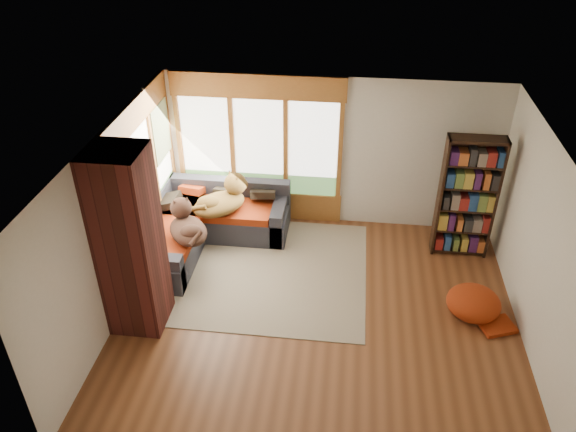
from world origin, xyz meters
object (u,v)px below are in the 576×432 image
(brick_chimney, at_px, (129,243))
(dog_brindle, at_px, (186,224))
(area_rug, at_px, (247,269))
(dog_tan, at_px, (223,198))
(pouf, at_px, (474,302))
(bookshelf, at_px, (467,198))
(sectional_sofa, at_px, (208,222))

(brick_chimney, height_order, dog_brindle, brick_chimney)
(area_rug, bearing_deg, dog_tan, 122.77)
(brick_chimney, bearing_deg, pouf, 8.11)
(dog_tan, bearing_deg, brick_chimney, -155.30)
(area_rug, xyz_separation_m, bookshelf, (3.31, 0.88, 1.00))
(area_rug, bearing_deg, sectional_sofa, 135.24)
(dog_brindle, bearing_deg, bookshelf, -110.67)
(pouf, bearing_deg, brick_chimney, -171.89)
(bookshelf, bearing_deg, sectional_sofa, -178.56)
(brick_chimney, height_order, pouf, brick_chimney)
(pouf, relative_size, dog_brindle, 0.77)
(area_rug, height_order, pouf, pouf)
(pouf, height_order, dog_brindle, dog_brindle)
(area_rug, distance_m, dog_tan, 1.22)
(dog_brindle, bearing_deg, brick_chimney, 132.76)
(area_rug, height_order, dog_tan, dog_tan)
(area_rug, bearing_deg, brick_chimney, -134.05)
(pouf, bearing_deg, dog_brindle, 171.57)
(brick_chimney, xyz_separation_m, dog_tan, (0.73, 2.05, -0.50))
(brick_chimney, height_order, bookshelf, brick_chimney)
(pouf, distance_m, dog_tan, 4.11)
(bookshelf, xyz_separation_m, pouf, (0.01, -1.50, -0.79))
(brick_chimney, relative_size, pouf, 3.49)
(brick_chimney, bearing_deg, sectional_sofa, 77.71)
(sectional_sofa, relative_size, area_rug, 0.60)
(brick_chimney, xyz_separation_m, bookshelf, (4.54, 2.15, -0.29))
(bookshelf, distance_m, pouf, 1.70)
(sectional_sofa, distance_m, bookshelf, 4.16)
(brick_chimney, xyz_separation_m, dog_brindle, (0.34, 1.27, -0.53))
(pouf, relative_size, dog_tan, 0.71)
(bookshelf, bearing_deg, dog_tan, -178.50)
(pouf, bearing_deg, area_rug, 169.37)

